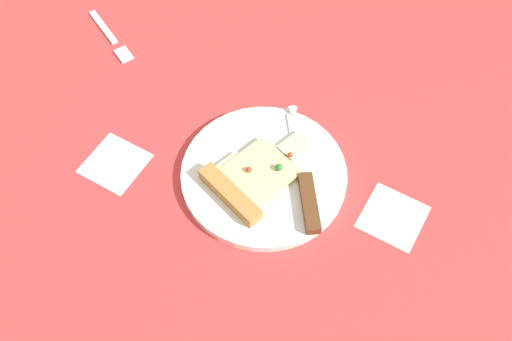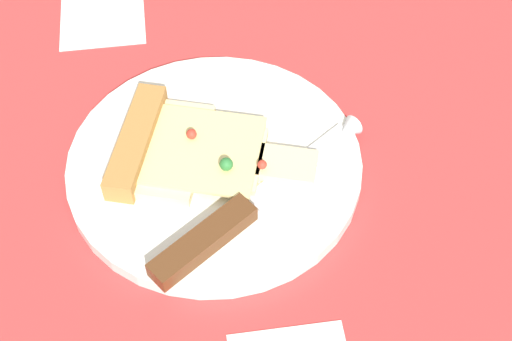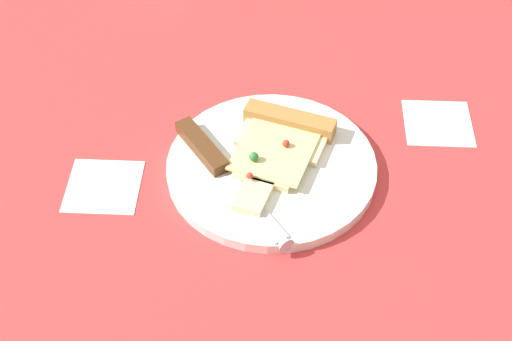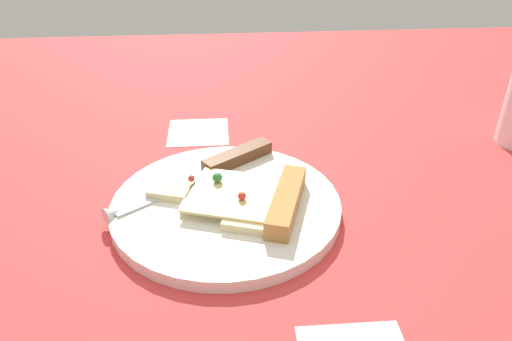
% 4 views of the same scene
% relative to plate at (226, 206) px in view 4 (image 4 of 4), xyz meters
% --- Properties ---
extents(ground_plane, '(1.55, 1.55, 0.03)m').
position_rel_plate_xyz_m(ground_plane, '(0.02, -0.04, -0.02)').
color(ground_plane, '#D13838').
rests_on(ground_plane, ground).
extents(plate, '(0.26, 0.26, 0.01)m').
position_rel_plate_xyz_m(plate, '(0.00, 0.00, 0.00)').
color(plate, white).
rests_on(plate, ground_plane).
extents(pizza_slice, '(0.19, 0.14, 0.02)m').
position_rel_plate_xyz_m(pizza_slice, '(0.02, -0.01, 0.02)').
color(pizza_slice, beige).
rests_on(pizza_slice, plate).
extents(knife, '(0.21, 0.16, 0.02)m').
position_rel_plate_xyz_m(knife, '(-0.01, 0.06, 0.01)').
color(knife, silver).
rests_on(knife, plate).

